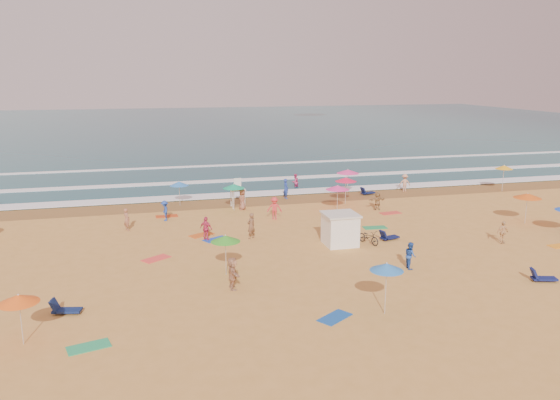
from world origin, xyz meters
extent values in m
plane|color=gold|center=(0.00, 0.00, 0.00)|extent=(220.00, 220.00, 0.00)
cube|color=#0C4756|center=(0.00, 84.00, 0.00)|extent=(220.00, 140.00, 0.18)
plane|color=olive|center=(0.00, 12.50, 0.01)|extent=(220.00, 220.00, 0.00)
cube|color=white|center=(0.00, 15.00, 0.10)|extent=(200.00, 2.20, 0.05)
cube|color=white|center=(0.00, 22.00, 0.10)|extent=(200.00, 1.60, 0.05)
cube|color=white|center=(0.00, 32.00, 0.10)|extent=(200.00, 1.20, 0.05)
cube|color=white|center=(3.15, -1.36, 1.00)|extent=(2.00, 2.00, 2.00)
cube|color=silver|center=(3.15, -1.36, 2.06)|extent=(2.20, 2.20, 0.12)
imported|color=black|center=(5.05, -1.66, 0.47)|extent=(1.25, 1.88, 0.93)
cone|color=#2F79D3|center=(-6.27, 12.50, 1.90)|extent=(1.60, 1.60, 0.35)
cone|color=#FF6015|center=(-14.38, -10.99, 2.02)|extent=(1.62, 1.62, 0.35)
cone|color=#14A570|center=(-2.05, 9.55, 2.05)|extent=(1.80, 1.80, 0.35)
cone|color=#FC3895|center=(6.19, 7.43, 1.94)|extent=(1.95, 1.95, 0.35)
cone|color=#F4368F|center=(9.03, 12.50, 2.28)|extent=(2.05, 2.05, 0.35)
cone|color=#EB5B13|center=(18.55, 0.18, 2.13)|extent=(1.99, 1.99, 0.35)
cone|color=#2C76C9|center=(1.45, -11.97, 2.32)|extent=(1.56, 1.56, 0.35)
cone|color=yellow|center=(24.16, 10.66, 2.35)|extent=(1.63, 1.63, 0.35)
cone|color=#F21949|center=(7.69, 9.52, 2.15)|extent=(1.84, 1.84, 0.35)
cone|color=green|center=(-4.97, -5.06, 2.12)|extent=(1.64, 1.64, 0.35)
cube|color=#101F50|center=(-12.98, -8.30, 0.17)|extent=(1.39, 0.83, 0.34)
cube|color=#0D1545|center=(6.81, -1.21, 0.17)|extent=(1.40, 0.86, 0.34)
cube|color=#101853|center=(11.58, -10.32, 0.17)|extent=(1.40, 0.90, 0.34)
cube|color=#0D1845|center=(11.10, 12.50, 0.17)|extent=(1.39, 0.83, 0.34)
cube|color=blue|center=(-4.63, 1.79, 0.01)|extent=(1.90, 1.56, 0.03)
cube|color=#28A165|center=(-11.74, -11.93, 0.01)|extent=(1.87, 1.28, 0.03)
cube|color=#C64016|center=(-7.56, 8.94, 0.01)|extent=(1.73, 0.92, 0.03)
cube|color=#F8413A|center=(-8.70, -1.32, 0.01)|extent=(1.89, 1.68, 0.03)
cube|color=#D7591A|center=(-5.46, 3.06, 0.01)|extent=(1.90, 1.59, 0.03)
cube|color=#1A50A4|center=(-0.96, -11.79, 0.01)|extent=(1.89, 1.66, 0.03)
cube|color=#259654|center=(7.07, 1.81, 0.01)|extent=(1.76, 0.99, 0.03)
cube|color=#DF4134|center=(10.06, 5.49, 0.01)|extent=(1.79, 1.06, 0.03)
imported|color=brown|center=(-2.24, 1.43, 0.89)|extent=(0.78, 0.71, 1.79)
imported|color=#233DA4|center=(3.21, 12.76, 0.91)|extent=(0.55, 0.73, 1.82)
imported|color=#CD3368|center=(5.38, 17.33, 0.56)|extent=(0.98, 0.90, 1.61)
imported|color=#2550AF|center=(5.50, -6.62, 0.78)|extent=(0.69, 0.83, 1.56)
imported|color=#A9804E|center=(9.49, 6.84, 0.77)|extent=(1.43, 0.47, 1.53)
imported|color=tan|center=(15.04, 12.95, 0.85)|extent=(1.22, 0.90, 1.69)
imported|color=#9E6348|center=(-10.51, 5.62, 0.81)|extent=(0.63, 0.71, 1.63)
imported|color=#2344A7|center=(-7.74, 7.63, 0.78)|extent=(0.65, 1.05, 1.57)
imported|color=#9B5D47|center=(-1.35, 9.67, 0.87)|extent=(0.77, 0.97, 1.73)
imported|color=red|center=(0.51, 5.99, 0.88)|extent=(1.28, 0.96, 1.77)
imported|color=tan|center=(-4.95, -7.20, 0.87)|extent=(0.52, 1.61, 1.73)
imported|color=#CD335C|center=(-5.27, 1.76, 0.82)|extent=(0.98, 0.95, 1.64)
imported|color=#E4B377|center=(13.71, -3.73, 0.75)|extent=(0.92, 0.48, 1.50)
camera|label=1|loc=(-9.15, -33.74, 10.94)|focal=35.00mm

